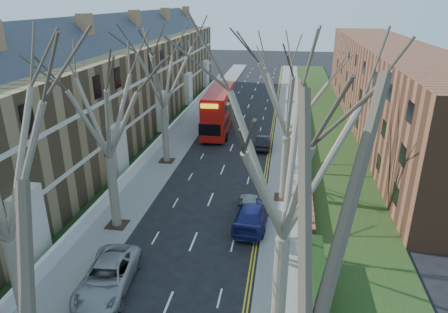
% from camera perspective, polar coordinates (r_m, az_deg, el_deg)
% --- Properties ---
extents(pavement_left, '(3.00, 102.00, 0.12)m').
position_cam_1_polar(pavement_left, '(49.43, -4.85, 4.10)').
color(pavement_left, slate).
rests_on(pavement_left, ground).
extents(pavement_right, '(3.00, 102.00, 0.12)m').
position_cam_1_polar(pavement_right, '(48.07, 9.21, 3.39)').
color(pavement_right, slate).
rests_on(pavement_right, ground).
extents(terrace_left, '(9.70, 78.00, 13.60)m').
position_cam_1_polar(terrace_left, '(43.33, -17.61, 8.17)').
color(terrace_left, olive).
rests_on(terrace_left, ground).
extents(flats_right, '(13.97, 54.00, 10.00)m').
position_cam_1_polar(flats_right, '(52.10, 22.43, 9.07)').
color(flats_right, brown).
rests_on(flats_right, ground).
extents(front_wall_left, '(0.30, 78.00, 1.00)m').
position_cam_1_polar(front_wall_left, '(42.42, -9.58, 1.68)').
color(front_wall_left, white).
rests_on(front_wall_left, ground).
extents(grass_verge_right, '(6.00, 102.00, 0.06)m').
position_cam_1_polar(grass_verge_right, '(48.30, 14.56, 3.16)').
color(grass_verge_right, '#1F3613').
rests_on(grass_verge_right, ground).
extents(tree_left_far, '(10.15, 10.15, 14.22)m').
position_cam_1_polar(tree_left_far, '(25.96, -16.94, 8.18)').
color(tree_left_far, '#726451').
rests_on(tree_left_far, ground).
extents(tree_left_dist, '(10.50, 10.50, 14.71)m').
position_cam_1_polar(tree_left_dist, '(36.88, -8.97, 13.09)').
color(tree_left_dist, '#726451').
rests_on(tree_left_dist, ground).
extents(tree_right_mid, '(10.50, 10.50, 14.71)m').
position_cam_1_polar(tree_right_mid, '(15.66, 9.23, 1.53)').
color(tree_right_mid, '#726451').
rests_on(tree_right_mid, ground).
extents(tree_right_far, '(10.15, 10.15, 14.22)m').
position_cam_1_polar(tree_right_far, '(29.28, 9.42, 10.26)').
color(tree_right_far, '#726451').
rests_on(tree_right_far, ground).
extents(double_decker_bus, '(3.27, 11.78, 4.87)m').
position_cam_1_polar(double_decker_bus, '(47.95, -0.75, 6.54)').
color(double_decker_bus, '#A5110B').
rests_on(double_decker_bus, ground).
extents(car_left_far, '(3.04, 5.74, 1.54)m').
position_cam_1_polar(car_left_far, '(23.56, -16.30, -16.14)').
color(car_left_far, '#9F9EA3').
rests_on(car_left_far, ground).
extents(car_right_near, '(2.56, 5.61, 1.59)m').
position_cam_1_polar(car_right_near, '(28.26, 4.02, -8.29)').
color(car_right_near, navy).
rests_on(car_right_near, ground).
extents(car_right_mid, '(1.95, 4.00, 1.31)m').
position_cam_1_polar(car_right_mid, '(29.77, 3.57, -6.93)').
color(car_right_mid, gray).
rests_on(car_right_mid, ground).
extents(car_right_far, '(1.50, 4.15, 1.36)m').
position_cam_1_polar(car_right_far, '(42.66, 5.62, 2.08)').
color(car_right_far, black).
rests_on(car_right_far, ground).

